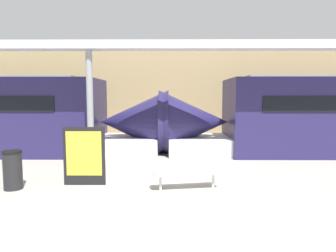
% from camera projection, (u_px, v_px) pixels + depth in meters
% --- Properties ---
extents(ground_plane, '(60.00, 60.00, 0.00)m').
position_uv_depth(ground_plane, '(173.00, 201.00, 6.80)').
color(ground_plane, '#A8A093').
extents(station_wall, '(56.00, 0.20, 5.00)m').
position_uv_depth(station_wall, '(171.00, 94.00, 16.72)').
color(station_wall, tan).
rests_on(station_wall, ground_plane).
extents(bench_near, '(1.78, 0.73, 0.84)m').
position_uv_depth(bench_near, '(188.00, 171.00, 7.56)').
color(bench_near, silver).
rests_on(bench_near, ground_plane).
extents(trash_bin, '(0.48, 0.48, 1.00)m').
position_uv_depth(trash_bin, '(13.00, 170.00, 7.64)').
color(trash_bin, black).
rests_on(trash_bin, ground_plane).
extents(poster_board, '(1.11, 0.07, 1.57)m').
position_uv_depth(poster_board, '(84.00, 156.00, 7.98)').
color(poster_board, black).
rests_on(poster_board, ground_plane).
extents(support_column_near, '(0.22, 0.22, 3.91)m').
position_uv_depth(support_column_near, '(90.00, 109.00, 10.11)').
color(support_column_near, gray).
rests_on(support_column_near, ground_plane).
extents(canopy_beam, '(28.00, 0.60, 0.28)m').
position_uv_depth(canopy_beam, '(88.00, 45.00, 9.90)').
color(canopy_beam, '#B7B7BC').
rests_on(canopy_beam, support_column_near).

